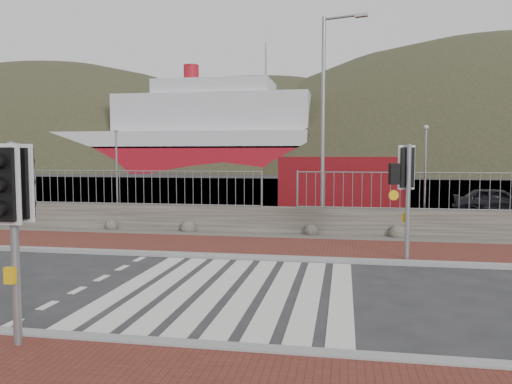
% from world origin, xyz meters
% --- Properties ---
extents(ground, '(220.00, 220.00, 0.00)m').
position_xyz_m(ground, '(0.00, 0.00, 0.00)').
color(ground, '#28282B').
rests_on(ground, ground).
extents(sidewalk_far, '(40.00, 3.00, 0.08)m').
position_xyz_m(sidewalk_far, '(0.00, 4.50, 0.04)').
color(sidewalk_far, brown).
rests_on(sidewalk_far, ground).
extents(kerb_near, '(40.00, 0.25, 0.12)m').
position_xyz_m(kerb_near, '(0.00, -3.00, 0.05)').
color(kerb_near, gray).
rests_on(kerb_near, ground).
extents(kerb_far, '(40.00, 0.25, 0.12)m').
position_xyz_m(kerb_far, '(0.00, 3.00, 0.05)').
color(kerb_far, gray).
rests_on(kerb_far, ground).
extents(zebra_crossing, '(4.62, 5.60, 0.01)m').
position_xyz_m(zebra_crossing, '(-0.00, 0.00, 0.01)').
color(zebra_crossing, silver).
rests_on(zebra_crossing, ground).
extents(gravel_strip, '(40.00, 1.50, 0.06)m').
position_xyz_m(gravel_strip, '(0.00, 6.50, 0.03)').
color(gravel_strip, '#59544C').
rests_on(gravel_strip, ground).
extents(stone_wall, '(40.00, 0.60, 0.90)m').
position_xyz_m(stone_wall, '(0.00, 7.30, 0.45)').
color(stone_wall, '#4A463D').
rests_on(stone_wall, ground).
extents(railing, '(18.07, 0.07, 1.22)m').
position_xyz_m(railing, '(0.00, 7.15, 1.82)').
color(railing, gray).
rests_on(railing, stone_wall).
extents(quay, '(120.00, 40.00, 0.50)m').
position_xyz_m(quay, '(0.00, 27.90, 0.00)').
color(quay, '#4C4C4F').
rests_on(quay, ground).
extents(water, '(220.00, 50.00, 0.05)m').
position_xyz_m(water, '(0.00, 62.90, 0.00)').
color(water, '#3F4C54').
rests_on(water, ground).
extents(ferry, '(50.00, 16.00, 20.00)m').
position_xyz_m(ferry, '(-24.65, 67.90, 5.36)').
color(ferry, maroon).
rests_on(ferry, ground).
extents(hills_backdrop, '(254.00, 90.00, 100.00)m').
position_xyz_m(hills_backdrop, '(6.74, 87.90, -23.05)').
color(hills_backdrop, '#28301D').
rests_on(hills_backdrop, ground).
extents(traffic_signal_near, '(0.40, 0.24, 2.82)m').
position_xyz_m(traffic_signal_near, '(-2.22, -3.40, 2.03)').
color(traffic_signal_near, gray).
rests_on(traffic_signal_near, ground).
extents(traffic_signal_far, '(0.72, 0.39, 2.92)m').
position_xyz_m(traffic_signal_far, '(3.65, 3.36, 2.12)').
color(traffic_signal_far, gray).
rests_on(traffic_signal_far, ground).
extents(streetlight, '(1.53, 0.58, 7.35)m').
position_xyz_m(streetlight, '(1.50, 8.06, 4.14)').
color(streetlight, gray).
rests_on(streetlight, ground).
extents(shipping_container, '(6.56, 3.64, 2.58)m').
position_xyz_m(shipping_container, '(2.05, 16.80, 1.29)').
color(shipping_container, maroon).
rests_on(shipping_container, ground).
extents(car_a, '(3.93, 2.25, 1.26)m').
position_xyz_m(car_a, '(8.76, 13.89, 0.63)').
color(car_a, black).
rests_on(car_a, ground).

